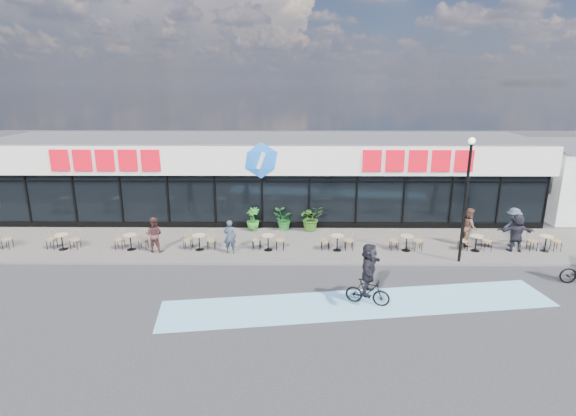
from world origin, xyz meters
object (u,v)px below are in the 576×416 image
Objects in this scene: potted_plant_right at (311,218)px; lamp_post at (466,190)px; pedestrian_b at (469,227)px; patron_right at (154,235)px; potted_plant_mid at (283,220)px; pedestrian_c at (517,233)px; cyclist_a at (368,275)px; potted_plant_left at (253,219)px; pedestrian_a at (513,227)px; patron_left at (230,237)px.

lamp_post is at bearing -33.92° from potted_plant_right.
patron_right is at bearing 103.54° from pedestrian_b.
potted_plant_right reaches higher than potted_plant_mid.
cyclist_a reaches higher than pedestrian_c.
pedestrian_c is at bearing 33.71° from cyclist_a.
pedestrian_a reaches higher than potted_plant_left.
patron_right is at bearing -156.53° from potted_plant_right.
lamp_post reaches higher than pedestrian_a.
pedestrian_b is 0.79× the size of cyclist_a.
pedestrian_a reaches higher than potted_plant_mid.
potted_plant_mid is at bearing -122.15° from patron_left.
cyclist_a reaches higher than potted_plant_right.
pedestrian_b is (14.76, 1.05, 0.08)m from patron_right.
cyclist_a is (5.51, -4.73, 0.24)m from patron_left.
potted_plant_left is 12.73m from pedestrian_c.
pedestrian_c reaches higher than potted_plant_left.
patron_left is at bearing -92.77° from pedestrian_a.
patron_right reaches higher than potted_plant_left.
lamp_post is 6.36m from cyclist_a.
potted_plant_left is 1.58m from potted_plant_mid.
potted_plant_right is 9.72m from pedestrian_a.
cyclist_a reaches higher than pedestrian_a.
cyclist_a is (-7.77, -5.77, 0.08)m from pedestrian_a.
pedestrian_b is (1.15, 2.11, -2.27)m from lamp_post.
potted_plant_right is at bearing -0.78° from potted_plant_mid.
pedestrian_b is (11.27, 1.19, 0.13)m from patron_left.
cyclist_a is at bearing 38.23° from pedestrian_c.
lamp_post reaches higher than potted_plant_right.
potted_plant_right is 5.07m from patron_left.
pedestrian_a is (16.76, 0.91, 0.11)m from patron_right.
potted_plant_left is 0.53× the size of cyclist_a.
potted_plant_left is at bearing -179.37° from potted_plant_mid.
lamp_post is 4.71× the size of potted_plant_mid.
patron_right is 0.72× the size of cyclist_a.
potted_plant_left is at bearing -8.89° from pedestrian_c.
lamp_post is 3.95× the size of potted_plant_right.
potted_plant_mid is 0.61× the size of pedestrian_a.
pedestrian_c reaches higher than patron_left.
patron_left is 7.26m from cyclist_a.
potted_plant_mid is 9.18m from pedestrian_b.
pedestrian_a is (13.28, 1.05, 0.15)m from patron_left.
pedestrian_c is at bearing -13.40° from potted_plant_left.
pedestrian_a reaches higher than patron_left.
patron_right reaches higher than potted_plant_mid.
patron_left is 3.49m from patron_right.
potted_plant_left is 0.78× the size of patron_left.
potted_plant_left is at bearing -136.75° from patron_right.
pedestrian_b is at bearing 61.32° from lamp_post.
patron_right is (-5.84, -3.20, 0.25)m from potted_plant_mid.
lamp_post reaches higher than potted_plant_mid.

